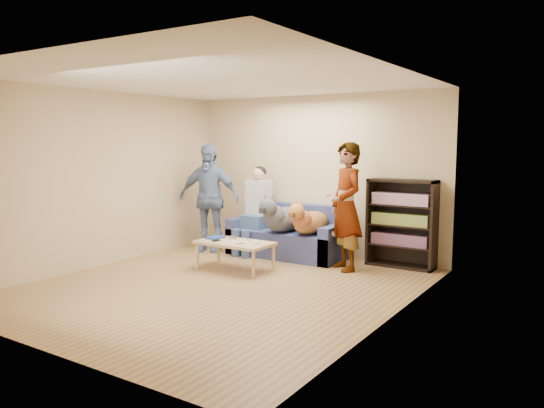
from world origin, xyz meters
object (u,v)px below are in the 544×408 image
Objects in this scene: coffee_table at (235,245)px; notebook_blue at (215,237)px; sofa at (289,238)px; camera_silver at (233,238)px; dog_tan at (308,221)px; person_standing_left at (209,198)px; bookshelf at (402,221)px; person_standing_right at (346,207)px; person_seated at (255,207)px; dog_gray at (282,217)px.

notebook_blue is at bearing 172.87° from coffee_table.
notebook_blue is at bearing -113.40° from sofa.
camera_silver is 0.09× the size of dog_tan.
camera_silver is at bearing -102.32° from sofa.
notebook_blue reaches higher than coffee_table.
person_standing_left is 1.39× the size of bookshelf.
person_seated is (-1.77, 0.27, -0.15)m from person_standing_right.
person_standing_right is 1.79m from person_seated.
dog_tan is (0.73, 0.95, 0.19)m from camera_silver.
notebook_blue is 0.14× the size of sofa.
sofa is 1.29× the size of person_seated.
coffee_table is at bearing -98.33° from dog_gray.
dog_gray is (1.36, 0.16, -0.25)m from person_standing_left.
person_seated is 0.62m from dog_gray.
notebook_blue is 0.18× the size of person_seated.
dog_tan is at bearing 60.28° from coffee_table.
person_standing_left is 3.21m from bookshelf.
person_seated is at bearing -148.49° from person_standing_right.
person_standing_right is 1.98m from notebook_blue.
person_seated is at bearing 110.85° from coffee_table.
camera_silver is 0.18m from coffee_table.
person_standing_left is 1.85m from dog_tan.
person_standing_right reaches higher than coffee_table.
bookshelf is at bearing 7.40° from sofa.
camera_silver is at bearing -127.57° from dog_tan.
person_standing_left is 16.44× the size of camera_silver.
camera_silver is at bearing -106.54° from dog_gray.
person_standing_right is at bearing 33.89° from coffee_table.
person_standing_right is 1.02× the size of person_standing_left.
person_standing_right reaches higher than bookshelf.
person_seated reaches higher than coffee_table.
notebook_blue is (-1.73, -0.84, -0.49)m from person_standing_right.
notebook_blue is 0.24× the size of coffee_table.
sofa is at bearing 12.41° from person_seated.
person_standing_left is at bearing -173.39° from dog_gray.
person_standing_left is 1.58m from coffee_table.
dog_gray is at bearing -11.93° from person_seated.
coffee_table is (-1.33, -0.89, -0.55)m from person_standing_right.
camera_silver is at bearing -52.65° from person_standing_left.
person_standing_right is at bearing -8.61° from person_seated.
dog_tan is at bearing -153.92° from person_standing_right.
person_standing_left is at bearing -173.91° from dog_tan.
person_standing_left is 1.40m from camera_silver.
notebook_blue is 2.77m from bookshelf.
dog_gray is at bearing 81.67° from coffee_table.
dog_tan is (0.48, -0.22, 0.35)m from sofa.
person_seated is (-0.58, -0.13, 0.49)m from sofa.
notebook_blue is 0.22× the size of dog_tan.
person_standing_left is at bearing -163.03° from sofa.
dog_tan is at bearing -4.82° from person_seated.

